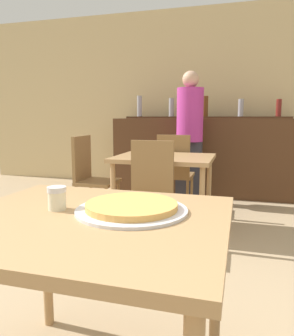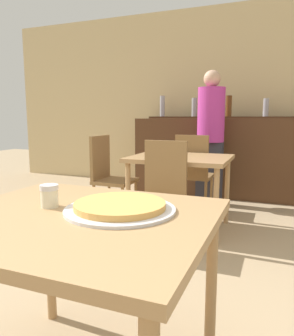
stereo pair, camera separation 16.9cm
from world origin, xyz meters
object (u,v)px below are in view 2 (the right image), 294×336
object	(u,v)px
chair_far_side_back	(193,169)
chair_far_side_left	(108,172)
pizza_tray	(120,207)
chair_far_side_front	(162,189)
cheese_shaker	(49,196)
person_standing	(211,133)

from	to	relation	value
chair_far_side_back	chair_far_side_left	distance (m)	0.99
pizza_tray	chair_far_side_back	bearing A→B (deg)	97.53
chair_far_side_front	pizza_tray	bearing A→B (deg)	-76.93
chair_far_side_left	pizza_tray	distance (m)	2.35
chair_far_side_front	cheese_shaker	world-z (taller)	chair_far_side_front
pizza_tray	person_standing	distance (m)	3.10
chair_far_side_left	cheese_shaker	distance (m)	2.28
chair_far_side_left	person_standing	world-z (taller)	person_standing
chair_far_side_back	pizza_tray	world-z (taller)	chair_far_side_back
pizza_tray	cheese_shaker	xyz separation A→B (m)	(-0.29, -0.05, 0.03)
chair_far_side_front	cheese_shaker	size ratio (longest dim) A/B	10.06
chair_far_side_front	chair_far_side_back	distance (m)	1.11
pizza_tray	cheese_shaker	distance (m)	0.30
person_standing	chair_far_side_back	bearing A→B (deg)	-100.57
chair_far_side_back	person_standing	xyz separation A→B (m)	(0.09, 0.50, 0.40)
chair_far_side_front	pizza_tray	world-z (taller)	chair_far_side_front
chair_far_side_front	person_standing	size ratio (longest dim) A/B	0.54
cheese_shaker	person_standing	size ratio (longest dim) A/B	0.05
chair_far_side_back	cheese_shaker	bearing A→B (deg)	91.10
chair_far_side_front	pizza_tray	size ratio (longest dim) A/B	2.14
chair_far_side_front	chair_far_side_back	xyz separation A→B (m)	(-0.00, 1.11, 0.00)
chair_far_side_left	cheese_shaker	bearing A→B (deg)	-157.35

